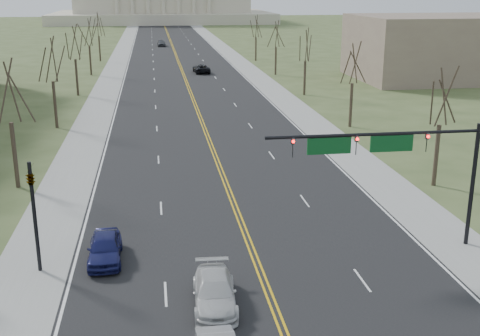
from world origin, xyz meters
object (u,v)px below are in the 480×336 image
object	(u,v)px
car_far_nb	(201,68)
car_sb_outer_second	(105,248)
car_sb_inner_second	(215,292)
signal_left	(33,205)
car_far_sb	(161,43)
signal_mast	(390,152)

from	to	relation	value
car_far_nb	car_sb_outer_second	bearing A→B (deg)	77.01
car_sb_inner_second	car_sb_outer_second	distance (m)	7.84
signal_left	car_sb_outer_second	xyz separation A→B (m)	(3.35, 0.73, -2.95)
car_sb_inner_second	car_far_nb	world-z (taller)	car_far_nb
car_sb_inner_second	car_far_sb	size ratio (longest dim) A/B	1.01
car_far_sb	car_sb_inner_second	bearing A→B (deg)	-92.09
signal_left	car_far_nb	world-z (taller)	signal_left
signal_left	car_sb_inner_second	world-z (taller)	signal_left
signal_left	car_sb_inner_second	bearing A→B (deg)	-29.40
car_sb_inner_second	car_far_nb	bearing A→B (deg)	88.43
signal_mast	car_far_nb	xyz separation A→B (m)	(-4.25, 74.52, -5.00)
signal_left	car_far_sb	size ratio (longest dim) A/B	1.25
car_sb_inner_second	car_far_sb	distance (m)	129.14
car_sb_inner_second	car_sb_outer_second	size ratio (longest dim) A/B	1.10
signal_left	car_sb_inner_second	distance (m)	10.50
car_sb_inner_second	car_far_nb	xyz separation A→B (m)	(5.93, 79.46, 0.04)
signal_mast	car_far_sb	bearing A→B (deg)	94.69
signal_mast	car_sb_inner_second	distance (m)	12.39
car_sb_outer_second	car_far_nb	distance (m)	74.66
car_sb_outer_second	car_far_sb	size ratio (longest dim) A/B	0.92
car_far_nb	car_far_sb	xyz separation A→B (m)	(-5.94, 49.68, 0.07)
car_far_nb	signal_left	bearing A→B (deg)	74.59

